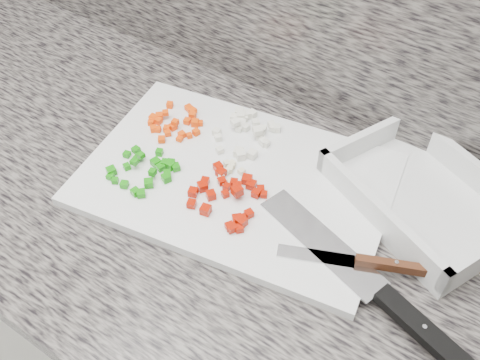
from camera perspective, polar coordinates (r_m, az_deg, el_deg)
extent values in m
cube|color=white|center=(1.28, -4.90, -14.60)|extent=(3.92, 0.62, 0.86)
cube|color=#605B55|center=(0.91, -6.69, -1.26)|extent=(3.96, 0.64, 0.04)
cube|color=silver|center=(0.88, -0.36, 0.10)|extent=(0.54, 0.41, 0.02)
cube|color=#EB4105|center=(0.94, -6.46, 4.40)|extent=(0.01, 0.01, 0.01)
cube|color=#EB4105|center=(0.98, -5.09, 6.88)|extent=(0.01, 0.01, 0.01)
cube|color=#EB4105|center=(1.01, -7.50, 7.95)|extent=(0.01, 0.01, 0.01)
cube|color=#EB4105|center=(0.99, -5.09, 7.35)|extent=(0.01, 0.01, 0.01)
cube|color=#EB4105|center=(0.96, -4.81, 6.09)|extent=(0.02, 0.02, 0.01)
cube|color=#EB4105|center=(0.96, -6.93, 6.11)|extent=(0.01, 0.01, 0.01)
cube|color=#EB4105|center=(0.96, -7.82, 5.44)|extent=(0.01, 0.01, 0.01)
cube|color=#EB4105|center=(0.98, -8.71, 6.26)|extent=(0.01, 0.01, 0.01)
cube|color=#EB4105|center=(0.96, -9.22, 5.43)|extent=(0.02, 0.02, 0.01)
cube|color=#EB4105|center=(0.96, -8.76, 5.37)|extent=(0.01, 0.01, 0.01)
cube|color=#EB4105|center=(0.95, -4.71, 5.12)|extent=(0.01, 0.01, 0.01)
cube|color=#EB4105|center=(0.96, -7.17, 5.66)|extent=(0.01, 0.01, 0.01)
cube|color=#EB4105|center=(0.99, -8.60, 6.74)|extent=(0.02, 0.02, 0.01)
cube|color=#EB4105|center=(0.98, -9.47, 6.07)|extent=(0.01, 0.01, 0.01)
cube|color=#EB4105|center=(1.00, -5.49, 7.68)|extent=(0.02, 0.02, 0.01)
cube|color=#EB4105|center=(0.98, -7.95, 7.12)|extent=(0.01, 0.01, 0.01)
cube|color=#EB4105|center=(0.98, -9.28, 6.41)|extent=(0.02, 0.02, 0.01)
cube|color=#EB4105|center=(0.98, -9.23, 6.56)|extent=(0.01, 0.01, 0.01)
cube|color=#EB4105|center=(0.94, -5.42, 4.74)|extent=(0.01, 0.01, 0.01)
cube|color=#EB4105|center=(0.95, -7.72, 5.00)|extent=(0.01, 0.01, 0.01)
cube|color=#EB4105|center=(0.95, -6.22, 4.85)|extent=(0.01, 0.01, 0.01)
cube|color=#EB4105|center=(0.97, -5.65, 6.28)|extent=(0.01, 0.01, 0.01)
cube|color=#EB4105|center=(0.94, -8.36, 4.31)|extent=(0.02, 0.02, 0.01)
cube|color=#EB4105|center=(0.97, -4.27, 6.08)|extent=(0.01, 0.01, 0.01)
cube|color=silver|center=(0.98, 0.76, 7.01)|extent=(0.02, 0.02, 0.01)
cube|color=silver|center=(0.95, -0.52, 6.14)|extent=(0.02, 0.02, 0.01)
cube|color=silver|center=(0.98, 1.30, 7.04)|extent=(0.02, 0.02, 0.01)
cube|color=silver|center=(0.97, -0.64, 6.69)|extent=(0.01, 0.01, 0.01)
cube|color=silver|center=(0.96, 0.24, 6.10)|extent=(0.02, 0.02, 0.01)
cube|color=silver|center=(0.93, -2.35, 4.55)|extent=(0.02, 0.02, 0.01)
cube|color=silver|center=(0.95, 3.61, 5.56)|extent=(0.01, 0.01, 0.01)
cube|color=silver|center=(0.94, 2.16, 4.63)|extent=(0.01, 0.01, 0.01)
cube|color=silver|center=(0.94, -2.50, 5.13)|extent=(0.01, 0.01, 0.01)
cube|color=silver|center=(0.95, 0.58, 5.66)|extent=(0.01, 0.01, 0.01)
cube|color=silver|center=(0.97, 0.48, 6.60)|extent=(0.02, 0.02, 0.01)
cube|color=silver|center=(0.97, -0.21, 6.39)|extent=(0.02, 0.02, 0.01)
cube|color=silver|center=(0.91, -0.15, 3.01)|extent=(0.02, 0.02, 0.01)
cube|color=silver|center=(0.90, 1.30, 2.76)|extent=(0.01, 0.01, 0.01)
cube|color=silver|center=(0.93, 2.58, 4.06)|extent=(0.02, 0.02, 0.01)
cube|color=silver|center=(0.95, 2.41, 5.42)|extent=(0.02, 0.02, 0.01)
cube|color=silver|center=(0.93, 1.89, 5.25)|extent=(0.02, 0.02, 0.01)
cube|color=silver|center=(0.96, 0.24, 5.94)|extent=(0.02, 0.02, 0.01)
cube|color=silver|center=(0.96, 3.37, 5.93)|extent=(0.02, 0.02, 0.01)
cube|color=silver|center=(0.91, -2.19, 3.22)|extent=(0.02, 0.02, 0.01)
cube|color=silver|center=(0.95, 3.93, 5.54)|extent=(0.02, 0.02, 0.01)
cube|color=silver|center=(0.90, 0.09, 2.76)|extent=(0.02, 0.02, 0.01)
cube|color=silver|center=(0.98, -0.07, 7.27)|extent=(0.02, 0.02, 0.01)
cube|color=silver|center=(0.95, -0.10, 5.51)|extent=(0.01, 0.01, 0.01)
cube|color=silver|center=(0.90, 0.06, 2.66)|extent=(0.02, 0.02, 0.01)
cube|color=silver|center=(0.97, 0.09, 6.82)|extent=(0.02, 0.02, 0.02)
cube|color=silver|center=(0.92, 2.78, 3.90)|extent=(0.01, 0.01, 0.01)
cube|color=silver|center=(0.96, 1.68, 6.16)|extent=(0.02, 0.02, 0.01)
cube|color=#147F0B|center=(0.90, -8.98, 1.88)|extent=(0.02, 0.02, 0.01)
cube|color=#147F0B|center=(0.89, -7.43, 1.57)|extent=(0.01, 0.01, 0.01)
cube|color=#147F0B|center=(0.89, -13.18, -0.05)|extent=(0.01, 0.01, 0.01)
cube|color=#147F0B|center=(0.90, -11.98, 1.41)|extent=(0.01, 0.01, 0.01)
cube|color=#147F0B|center=(0.89, -13.68, 0.38)|extent=(0.01, 0.01, 0.01)
cube|color=#147F0B|center=(0.92, -8.60, 2.94)|extent=(0.01, 0.01, 0.01)
cube|color=#147F0B|center=(0.89, -8.49, 1.37)|extent=(0.02, 0.02, 0.01)
cube|color=#147F0B|center=(0.89, -6.86, 1.38)|extent=(0.02, 0.02, 0.01)
cube|color=#147F0B|center=(0.90, -10.51, 2.60)|extent=(0.01, 0.01, 0.01)
cube|color=#147F0B|center=(0.90, -13.56, 0.97)|extent=(0.02, 0.02, 0.01)
cube|color=#147F0B|center=(0.88, -7.76, 0.63)|extent=(0.02, 0.02, 0.01)
cube|color=#147F0B|center=(0.92, -11.98, 2.70)|extent=(0.01, 0.01, 0.01)
cube|color=#147F0B|center=(0.90, -7.95, 1.77)|extent=(0.02, 0.02, 0.01)
cube|color=#147F0B|center=(0.90, -11.20, 1.93)|extent=(0.01, 0.01, 0.01)
cube|color=#147F0B|center=(0.87, -9.71, -0.33)|extent=(0.02, 0.02, 0.01)
cube|color=#147F0B|center=(0.92, -10.81, 2.42)|extent=(0.01, 0.01, 0.01)
cube|color=#147F0B|center=(0.87, -7.88, 0.21)|extent=(0.02, 0.02, 0.01)
cube|color=#147F0B|center=(0.90, -7.39, 1.79)|extent=(0.02, 0.02, 0.01)
cube|color=#147F0B|center=(0.86, -11.10, -1.24)|extent=(0.02, 0.02, 0.01)
cube|color=#147F0B|center=(0.93, -11.03, 3.18)|extent=(0.01, 0.01, 0.01)
cube|color=#147F0B|center=(0.90, -8.17, 1.70)|extent=(0.01, 0.01, 0.01)
cube|color=#147F0B|center=(0.87, -9.32, 0.81)|extent=(0.01, 0.01, 0.01)
cube|color=#147F0B|center=(0.88, -12.23, -0.46)|extent=(0.02, 0.02, 0.01)
cube|color=#147F0B|center=(0.86, -10.51, -1.39)|extent=(0.02, 0.02, 0.01)
cube|color=#9F1202|center=(0.80, -0.09, -5.19)|extent=(0.02, 0.02, 0.01)
cube|color=#9F1202|center=(0.86, -1.95, -0.11)|extent=(0.02, 0.02, 0.01)
cube|color=#9F1202|center=(0.86, 0.75, 0.07)|extent=(0.02, 0.02, 0.01)
cube|color=#9F1202|center=(0.86, -3.75, -0.11)|extent=(0.02, 0.02, 0.01)
cube|color=#9F1202|center=(0.81, 0.26, -4.09)|extent=(0.02, 0.02, 0.01)
cube|color=#9F1202|center=(0.85, 2.23, -0.97)|extent=(0.02, 0.02, 0.01)
cube|color=#9F1202|center=(0.86, -0.65, -0.26)|extent=(0.02, 0.02, 0.01)
cube|color=#9F1202|center=(0.84, -1.59, -1.50)|extent=(0.01, 0.01, 0.01)
cube|color=#9F1202|center=(0.84, 2.57, -1.54)|extent=(0.01, 0.01, 0.01)
cube|color=#9F1202|center=(0.84, -0.31, -0.74)|extent=(0.02, 0.02, 0.01)
cube|color=#9F1202|center=(0.83, -5.19, -2.54)|extent=(0.02, 0.02, 0.01)
cube|color=#9F1202|center=(0.80, -1.12, -4.96)|extent=(0.02, 0.02, 0.01)
cube|color=#9F1202|center=(0.88, -2.35, 1.39)|extent=(0.02, 0.02, 0.01)
cube|color=#9F1202|center=(0.85, 1.21, -0.49)|extent=(0.02, 0.02, 0.01)
cube|color=#9F1202|center=(0.84, 1.72, -1.43)|extent=(0.01, 0.01, 0.01)
cube|color=#9F1202|center=(0.82, 0.97, -3.59)|extent=(0.02, 0.02, 0.01)
cube|color=#9F1202|center=(0.85, -4.02, -0.68)|extent=(0.02, 0.02, 0.01)
cube|color=#9F1202|center=(0.82, -3.69, -3.19)|extent=(0.02, 0.02, 0.01)
cube|color=#9F1202|center=(0.84, -3.12, -1.62)|extent=(0.02, 0.02, 0.01)
cube|color=#9F1202|center=(0.85, -5.03, -1.28)|extent=(0.02, 0.02, 0.01)
cube|color=#9F1202|center=(0.81, 0.15, -4.47)|extent=(0.02, 0.02, 0.01)
cube|color=#9F1202|center=(0.87, -2.02, 0.79)|extent=(0.02, 0.02, 0.01)
cube|color=#9F1202|center=(0.85, -1.41, -0.73)|extent=(0.01, 0.01, 0.01)
cube|color=#9F1202|center=(0.83, -0.31, -1.15)|extent=(0.02, 0.02, 0.02)
cube|color=#9F1202|center=(0.81, -0.30, -4.19)|extent=(0.02, 0.02, 0.01)
cube|color=#9F1202|center=(0.80, -0.90, -5.10)|extent=(0.02, 0.02, 0.01)
cube|color=beige|center=(0.86, -0.80, -0.21)|extent=(0.01, 0.01, 0.01)
cube|color=beige|center=(0.86, -1.01, -0.24)|extent=(0.01, 0.01, 0.01)
cube|color=beige|center=(0.86, -1.74, -0.36)|extent=(0.01, 0.01, 0.01)
cube|color=beige|center=(0.88, -1.50, 0.93)|extent=(0.01, 0.01, 0.01)
cube|color=beige|center=(0.89, -0.92, 1.58)|extent=(0.01, 0.01, 0.01)
cube|color=beige|center=(0.88, -1.11, 1.13)|extent=(0.01, 0.01, 0.01)
cube|color=beige|center=(0.89, -0.84, 1.78)|extent=(0.01, 0.01, 0.01)
cube|color=beige|center=(0.88, 0.16, 0.92)|extent=(0.01, 0.01, 0.01)
cube|color=beige|center=(0.87, -2.00, 0.14)|extent=(0.01, 0.01, 0.01)
cube|color=beige|center=(0.86, -2.02, -0.06)|extent=(0.01, 0.01, 0.01)
cube|color=beige|center=(0.89, -1.41, 1.78)|extent=(0.01, 0.01, 0.01)
cube|color=silver|center=(0.80, 8.69, -6.55)|extent=(0.23, 0.12, 0.00)
cube|color=black|center=(0.75, 18.91, -14.92)|extent=(0.15, 0.07, 0.02)
cylinder|color=silver|center=(0.74, 19.09, -14.59)|extent=(0.01, 0.01, 0.00)
cube|color=silver|center=(0.78, 8.06, -8.05)|extent=(0.11, 0.06, 0.00)
cube|color=#481F12|center=(0.79, 16.22, -8.80)|extent=(0.11, 0.05, 0.02)
cylinder|color=silver|center=(0.78, 16.36, -8.43)|extent=(0.01, 0.01, 0.00)
cube|color=silver|center=(0.90, 18.60, -2.26)|extent=(0.34, 0.30, 0.01)
cube|color=silver|center=(0.94, 22.98, 1.27)|extent=(0.26, 0.13, 0.04)
cube|color=silver|center=(0.83, 14.56, -3.66)|extent=(0.26, 0.13, 0.04)
cube|color=silver|center=(0.93, 13.42, 4.15)|extent=(0.10, 0.19, 0.04)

